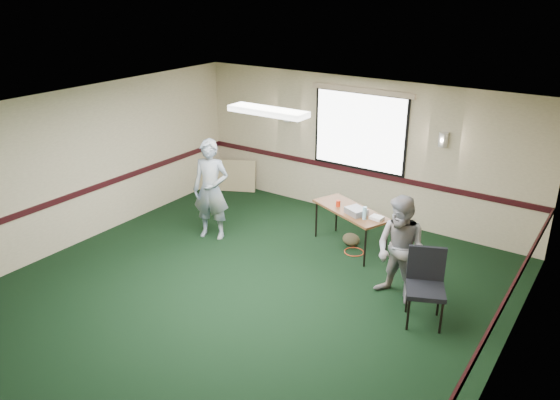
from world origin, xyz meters
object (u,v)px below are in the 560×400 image
Objects in this scene: folding_table at (351,212)px; conference_chair at (426,280)px; projector at (356,211)px; person_right at (401,250)px; person_left at (211,190)px.

conference_chair is at bearing -13.34° from folding_table.
person_right is (1.18, -0.95, 0.02)m from projector.
person_right reaches higher than projector.
person_left reaches higher than projector.
folding_table is 0.24m from projector.
person_right reaches higher than conference_chair.
folding_table is 1.73m from person_right.
person_right is (3.60, -0.10, -0.11)m from person_left.
folding_table is 1.50× the size of conference_chair.
person_left is at bearing -136.34° from projector.
projector is 0.31× the size of conference_chair.
person_right is at bearing -15.84° from folding_table.
person_left is 1.14× the size of person_right.
person_left reaches higher than conference_chair.
person_right is at bearing -21.13° from person_left.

